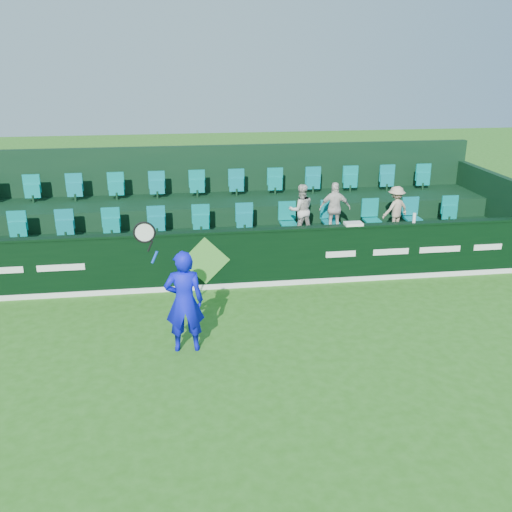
{
  "coord_description": "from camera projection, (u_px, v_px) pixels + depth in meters",
  "views": [
    {
      "loc": [
        -0.53,
        -8.01,
        5.09
      ],
      "look_at": [
        0.98,
        2.8,
        1.15
      ],
      "focal_mm": 40.0,
      "sensor_mm": 36.0,
      "label": 1
    }
  ],
  "objects": [
    {
      "name": "stand_tier_back",
      "position": [
        199.0,
        223.0,
        15.56
      ],
      "size": [
        16.0,
        1.8,
        1.3
      ],
      "primitive_type": "cube",
      "color": "black",
      "rests_on": "ground"
    },
    {
      "name": "spectator_right",
      "position": [
        396.0,
        209.0,
        14.19
      ],
      "size": [
        0.84,
        0.66,
        1.15
      ],
      "primitive_type": "imported",
      "rotation": [
        0.0,
        0.0,
        3.49
      ],
      "color": "tan",
      "rests_on": "stand_tier_front"
    },
    {
      "name": "stand_tier_front",
      "position": [
        203.0,
        255.0,
        13.87
      ],
      "size": [
        16.0,
        2.0,
        0.8
      ],
      "primitive_type": "cube",
      "color": "black",
      "rests_on": "ground"
    },
    {
      "name": "stand_rear",
      "position": [
        198.0,
        199.0,
        15.78
      ],
      "size": [
        16.0,
        4.1,
        2.6
      ],
      "color": "black",
      "rests_on": "ground"
    },
    {
      "name": "drinks_bottle",
      "position": [
        414.0,
        218.0,
        13.12
      ],
      "size": [
        0.07,
        0.07,
        0.23
      ],
      "primitive_type": "cylinder",
      "color": "white",
      "rests_on": "sponsor_hoarding"
    },
    {
      "name": "spectator_middle",
      "position": [
        335.0,
        208.0,
        13.96
      ],
      "size": [
        0.79,
        0.4,
        1.3
      ],
      "primitive_type": "imported",
      "rotation": [
        0.0,
        0.0,
        3.03
      ],
      "color": "silver",
      "rests_on": "stand_tier_front"
    },
    {
      "name": "seat_row_front",
      "position": [
        201.0,
        223.0,
        14.01
      ],
      "size": [
        13.5,
        0.5,
        0.6
      ],
      "primitive_type": "cube",
      "color": "#057E78",
      "rests_on": "stand_tier_front"
    },
    {
      "name": "ground",
      "position": [
        220.0,
        383.0,
        9.26
      ],
      "size": [
        60.0,
        60.0,
        0.0
      ],
      "primitive_type": "plane",
      "color": "#296718",
      "rests_on": "ground"
    },
    {
      "name": "tennis_player",
      "position": [
        184.0,
        301.0,
        9.99
      ],
      "size": [
        1.2,
        0.47,
        2.52
      ],
      "color": "#0D11E3",
      "rests_on": "ground"
    },
    {
      "name": "spectator_left",
      "position": [
        301.0,
        210.0,
        13.85
      ],
      "size": [
        0.65,
        0.53,
        1.28
      ],
      "primitive_type": "imported",
      "rotation": [
        0.0,
        0.0,
        3.21
      ],
      "color": "beige",
      "rests_on": "stand_tier_front"
    },
    {
      "name": "towel",
      "position": [
        353.0,
        224.0,
        12.96
      ],
      "size": [
        0.4,
        0.26,
        0.06
      ],
      "primitive_type": "cube",
      "color": "white",
      "rests_on": "sponsor_hoarding"
    },
    {
      "name": "seat_row_back",
      "position": [
        197.0,
        187.0,
        15.51
      ],
      "size": [
        13.5,
        0.5,
        0.6
      ],
      "primitive_type": "cube",
      "color": "#057E78",
      "rests_on": "stand_tier_back"
    },
    {
      "name": "sponsor_hoarding",
      "position": [
        205.0,
        260.0,
        12.75
      ],
      "size": [
        16.0,
        0.25,
        1.35
      ],
      "color": "black",
      "rests_on": "ground"
    }
  ]
}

